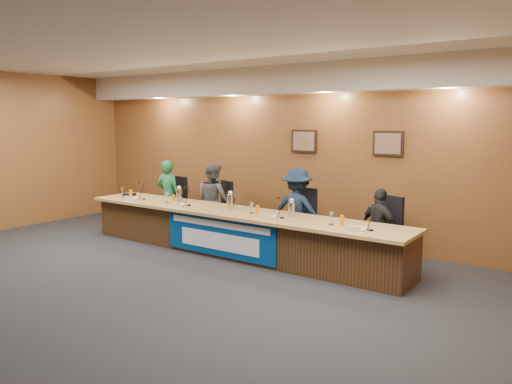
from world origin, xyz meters
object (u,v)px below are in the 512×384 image
at_px(panelist_b, 213,201).
at_px(speakerphone, 130,195).
at_px(dais_body, 235,234).
at_px(office_chair_c, 300,224).
at_px(panelist_a, 168,195).
at_px(office_chair_d, 382,235).
at_px(carafe_left, 179,195).
at_px(carafe_right, 292,209).
at_px(office_chair_b, 217,212).
at_px(banner, 219,236).
at_px(carafe_mid, 231,202).
at_px(panelist_d, 380,228).
at_px(panelist_c, 297,211).
at_px(office_chair_a, 172,206).

height_order(panelist_b, speakerphone, panelist_b).
distance_m(dais_body, office_chair_c, 1.13).
relative_size(panelist_a, office_chair_d, 2.99).
bearing_deg(carafe_left, carafe_right, -0.01).
relative_size(office_chair_b, speakerphone, 1.50).
distance_m(banner, carafe_mid, 0.68).
distance_m(panelist_d, carafe_mid, 2.47).
xyz_separation_m(panelist_b, carafe_mid, (0.94, -0.65, 0.16)).
xyz_separation_m(panelist_c, office_chair_b, (-1.85, 0.10, -0.24)).
bearing_deg(office_chair_c, panelist_d, -9.84).
height_order(office_chair_b, carafe_right, carafe_right).
height_order(dais_body, office_chair_c, dais_body).
xyz_separation_m(panelist_d, office_chair_c, (-1.46, 0.10, -0.13)).
xyz_separation_m(panelist_b, office_chair_b, (0.00, 0.10, -0.24)).
bearing_deg(panelist_a, carafe_mid, 151.50).
distance_m(carafe_mid, speakerphone, 2.52).
distance_m(panelist_c, office_chair_c, 0.26).
distance_m(panelist_c, office_chair_b, 1.87).
height_order(panelist_c, carafe_left, panelist_c).
xyz_separation_m(panelist_b, carafe_left, (-0.27, -0.63, 0.15)).
xyz_separation_m(office_chair_b, office_chair_d, (3.31, 0.00, 0.00)).
relative_size(panelist_c, office_chair_b, 3.00).
xyz_separation_m(banner, office_chair_a, (-2.26, 1.20, 0.10)).
bearing_deg(dais_body, office_chair_d, 19.24).
bearing_deg(carafe_left, banner, -19.59).
xyz_separation_m(office_chair_c, carafe_left, (-2.12, -0.73, 0.39)).
relative_size(banner, office_chair_a, 4.58).
height_order(banner, panelist_b, panelist_b).
xyz_separation_m(panelist_a, carafe_right, (3.33, -0.63, 0.15)).
relative_size(office_chair_a, carafe_mid, 1.92).
distance_m(office_chair_d, speakerphone, 4.96).
height_order(carafe_left, carafe_mid, carafe_mid).
bearing_deg(office_chair_b, dais_body, -13.87).
height_order(panelist_b, carafe_left, panelist_b).
bearing_deg(carafe_right, office_chair_c, 110.92).
bearing_deg(panelist_b, panelist_c, -164.65).
bearing_deg(speakerphone, carafe_left, 1.89).
xyz_separation_m(banner, carafe_left, (-1.33, 0.47, 0.49)).
bearing_deg(panelist_d, panelist_b, 21.13).
distance_m(office_chair_b, speakerphone, 1.79).
distance_m(panelist_d, office_chair_a, 4.51).
xyz_separation_m(dais_body, office_chair_d, (2.25, 0.79, 0.13)).
height_order(banner, office_chair_c, banner).
relative_size(panelist_a, carafe_right, 6.19).
bearing_deg(dais_body, carafe_mid, 164.47).
distance_m(dais_body, banner, 0.42).
bearing_deg(office_chair_c, carafe_right, -74.99).
bearing_deg(office_chair_b, panelist_c, 19.76).
bearing_deg(dais_body, panelist_b, 146.93).
bearing_deg(carafe_right, office_chair_a, 167.66).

